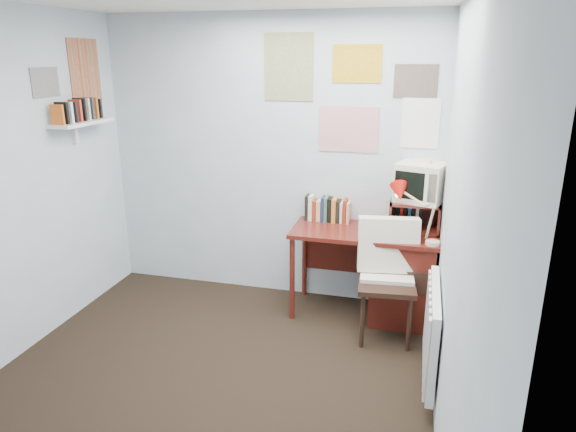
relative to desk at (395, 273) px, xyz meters
name	(u,v)px	position (x,y,z in m)	size (l,w,h in m)	color
ground	(195,402)	(-1.17, -1.48, -0.41)	(3.50, 3.50, 0.00)	black
back_wall	(269,161)	(-1.17, 0.27, 0.84)	(3.00, 0.02, 2.50)	silver
right_wall	(455,241)	(0.33, -1.48, 0.84)	(0.02, 3.50, 2.50)	silver
desk	(395,273)	(0.00, 0.00, 0.00)	(1.20, 0.55, 0.76)	#5B1C15
desk_chair	(387,285)	(-0.05, -0.37, 0.05)	(0.47, 0.45, 0.92)	black
desk_lamp	(435,220)	(0.27, -0.20, 0.55)	(0.28, 0.24, 0.39)	red
tv_riser	(414,216)	(0.12, 0.11, 0.48)	(0.40, 0.30, 0.25)	#5B1C15
crt_tv	(421,180)	(0.15, 0.13, 0.78)	(0.36, 0.33, 0.34)	beige
book_row	(340,210)	(-0.51, 0.18, 0.46)	(0.60, 0.14, 0.22)	#5B1C15
radiator	(432,331)	(0.29, -0.93, 0.01)	(0.09, 0.80, 0.60)	white
wall_shelf	(82,123)	(-2.57, -0.38, 1.21)	(0.20, 0.62, 0.24)	white
posters_back	(350,93)	(-0.47, 0.26, 1.44)	(1.20, 0.01, 0.90)	white
posters_left	(66,74)	(-2.67, -0.38, 1.59)	(0.01, 0.70, 0.60)	white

